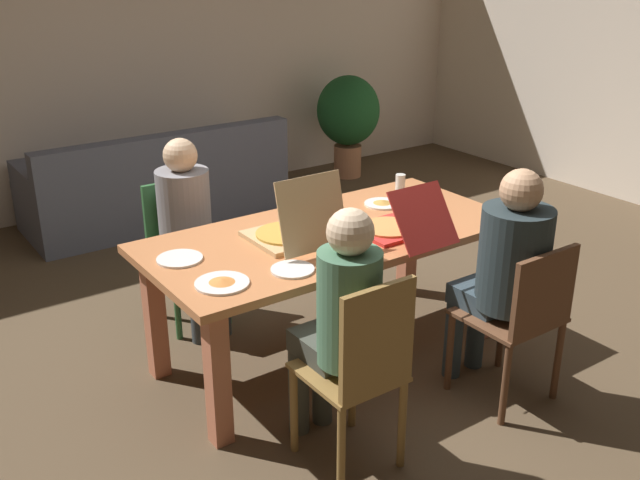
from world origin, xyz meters
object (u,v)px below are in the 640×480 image
Objects in this scene: dining_table at (330,250)px; plate_3 at (180,259)px; person_0 at (189,219)px; plate_2 at (293,270)px; pizza_box_1 at (291,232)px; drinking_glass_0 at (400,185)px; pizza_box_0 at (396,227)px; chair_2 at (361,368)px; plate_0 at (382,203)px; person_1 at (506,264)px; potted_plant at (348,115)px; person_2 at (340,316)px; plate_1 at (222,283)px; drinking_glass_1 at (360,245)px; couch at (158,188)px; chair_1 at (523,314)px; chair_0 at (182,244)px.

dining_table is 0.86m from plate_3.
plate_2 is (0.03, -1.10, 0.07)m from person_0.
pizza_box_1 reaches higher than drinking_glass_0.
plate_2 is (-0.71, -0.07, -0.04)m from pizza_box_0.
pizza_box_0 is at bearing 41.65° from chair_2.
dining_table is 3.77× the size of pizza_box_0.
plate_0 is 1.09m from plate_2.
plate_0 is at bearing 27.01° from plate_2.
person_0 is at bearing 106.41° from pizza_box_1.
person_1 is 1.12m from pizza_box_1.
plate_2 is 0.21× the size of potted_plant.
drinking_glass_0 reaches higher than dining_table.
person_2 is 5.64× the size of plate_0.
plate_1 is at bearing -161.79° from plate_0.
potted_plant is at bearing 48.27° from pizza_box_1.
plate_1 is at bearing -161.70° from drinking_glass_0.
drinking_glass_1 is (0.16, -0.38, 0.02)m from pizza_box_1.
plate_2 is 4.08m from potted_plant.
person_0 reaches higher than potted_plant.
pizza_box_1 is at bearing -11.15° from plate_3.
person_2 is 4.44m from potted_plant.
pizza_box_0 is 1.16m from plate_3.
drinking_glass_0 is at bearing 78.92° from person_1.
pizza_box_0 is at bearing -86.82° from couch.
person_1 reaches higher than chair_1.
person_2 is 5.35× the size of plate_3.
person_1 is 4.88× the size of plate_1.
couch is (-0.41, 3.63, -0.23)m from chair_1.
plate_2 is (-0.97, -0.49, -0.00)m from plate_0.
plate_0 is 0.83m from drinking_glass_1.
chair_0 is 1.87m from couch.
chair_0 is at bearing 117.78° from dining_table.
pizza_box_0 is at bearing -18.08° from plate_3.
drinking_glass_1 reaches higher than dining_table.
pizza_box_0 is 1.06m from plate_1.
dining_table is 2.14× the size of chair_2.
potted_plant is at bearing 65.30° from chair_1.
chair_0 is 0.40× the size of couch.
potted_plant is (2.67, 3.09, -0.13)m from plate_2.
plate_1 reaches higher than plate_3.
potted_plant reaches higher than dining_table.
plate_1 is 0.25× the size of potted_plant.
chair_0 reaches higher than plate_1.
person_0 reaches higher than chair_2.
person_1 is at bearing -34.54° from plate_3.
plate_0 is 3.10m from potted_plant.
dining_table is 0.85m from plate_1.
plate_2 is at bearing -88.54° from chair_0.
plate_0 is at bearing 89.48° from chair_1.
chair_2 is 0.78× the size of person_2.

